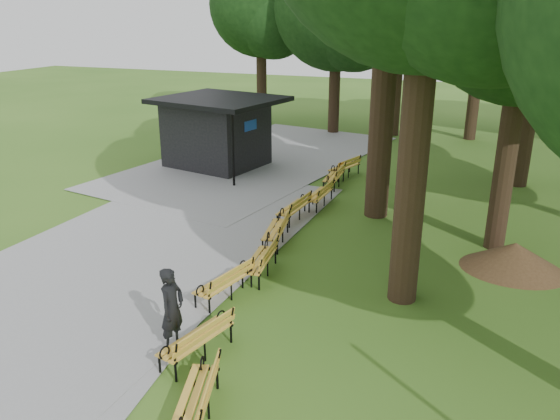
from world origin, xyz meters
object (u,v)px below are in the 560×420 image
at_px(person, 172,309).
at_px(bench_6, 294,208).
at_px(bench_9, 344,167).
at_px(bench_3, 224,282).
at_px(lamp_post, 239,120).
at_px(bench_4, 260,260).
at_px(bench_5, 276,230).
at_px(dirt_mound, 514,256).
at_px(kiosk, 216,132).
at_px(bench_7, 319,195).
at_px(bench_1, 195,397).
at_px(bench_8, 334,176).
at_px(bench_2, 196,339).

relative_size(person, bench_6, 0.96).
bearing_deg(bench_6, person, 6.54).
bearing_deg(bench_9, bench_3, 17.37).
bearing_deg(lamp_post, bench_6, -50.03).
height_order(bench_4, bench_5, same).
bearing_deg(dirt_mound, kiosk, 151.61).
height_order(bench_7, bench_9, same).
bearing_deg(bench_3, bench_1, 32.79).
height_order(kiosk, bench_7, kiosk).
distance_m(lamp_post, bench_5, 9.10).
relative_size(kiosk, bench_6, 2.66).
bearing_deg(bench_7, bench_6, -9.92).
xyz_separation_m(bench_6, bench_9, (0.23, 5.70, 0.00)).
relative_size(person, lamp_post, 0.60).
bearing_deg(bench_7, kiosk, -119.34).
xyz_separation_m(bench_1, bench_6, (-1.76, 9.81, 0.00)).
xyz_separation_m(bench_7, bench_8, (-0.16, 2.54, 0.00)).
distance_m(lamp_post, bench_8, 5.25).
xyz_separation_m(kiosk, bench_5, (5.90, -7.50, -1.14)).
distance_m(bench_4, bench_6, 4.33).
height_order(person, bench_2, person).
distance_m(kiosk, bench_1, 17.00).
distance_m(bench_1, bench_4, 5.65).
height_order(bench_1, bench_3, same).
bearing_deg(bench_8, lamp_post, -107.47).
bearing_deg(bench_8, bench_4, -0.07).
height_order(dirt_mound, bench_6, bench_6).
bearing_deg(bench_8, bench_9, 175.93).
bearing_deg(bench_3, lamp_post, -144.09).
bearing_deg(bench_6, bench_8, -177.94).
xyz_separation_m(kiosk, bench_8, (5.93, -1.20, -1.14)).
bearing_deg(bench_9, bench_4, 19.24).
bearing_deg(bench_8, person, -2.45).
distance_m(dirt_mound, bench_1, 9.84).
distance_m(kiosk, bench_4, 11.63).
height_order(lamp_post, bench_3, lamp_post).
relative_size(lamp_post, bench_2, 1.59).
relative_size(bench_6, bench_9, 1.00).
relative_size(bench_4, bench_7, 1.00).
bearing_deg(bench_3, bench_7, -168.18).
xyz_separation_m(kiosk, bench_9, (5.96, 0.29, -1.14)).
bearing_deg(bench_2, person, -90.00).
height_order(kiosk, bench_1, kiosk).
bearing_deg(person, bench_4, -3.27).
bearing_deg(dirt_mound, bench_7, 154.73).
distance_m(bench_5, bench_7, 3.76).
bearing_deg(kiosk, bench_6, -31.87).
height_order(kiosk, bench_6, kiosk).
xyz_separation_m(bench_3, bench_7, (0.09, 7.42, 0.00)).
height_order(bench_2, bench_6, same).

